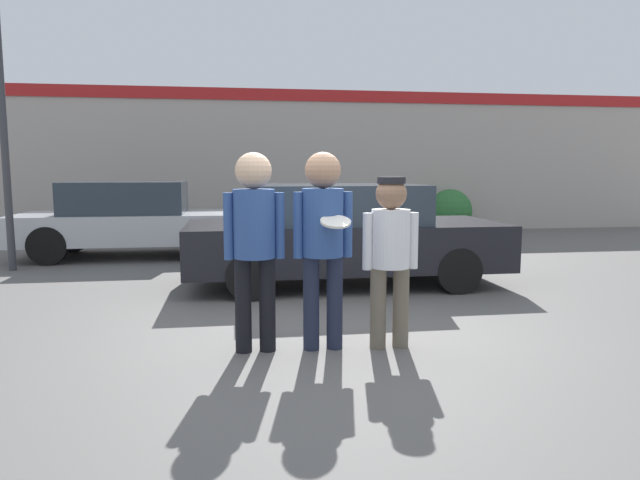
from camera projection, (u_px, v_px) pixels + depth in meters
name	position (u px, v px, depth m)	size (l,w,h in m)	color
ground_plane	(319.00, 342.00, 5.55)	(56.00, 56.00, 0.00)	#5B5956
storefront_building	(263.00, 161.00, 14.96)	(24.00, 0.22, 3.75)	#B2A89E
person_left	(254.00, 232.00, 5.13)	(0.55, 0.38, 1.82)	black
person_middle_with_frisbee	(323.00, 231.00, 5.20)	(0.55, 0.59, 1.83)	#1E2338
person_right	(390.00, 247.00, 5.27)	(0.53, 0.36, 1.60)	#665B4C
parked_car_near	(343.00, 234.00, 8.27)	(4.51, 1.92, 1.46)	black
parked_car_far	(130.00, 219.00, 10.94)	(4.21, 1.81, 1.44)	#B7BABF
street_lamp	(7.00, 24.00, 9.03)	(1.06, 0.35, 6.63)	#38383D
shrub	(450.00, 211.00, 15.10)	(1.16, 1.16, 1.16)	#2D6B33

